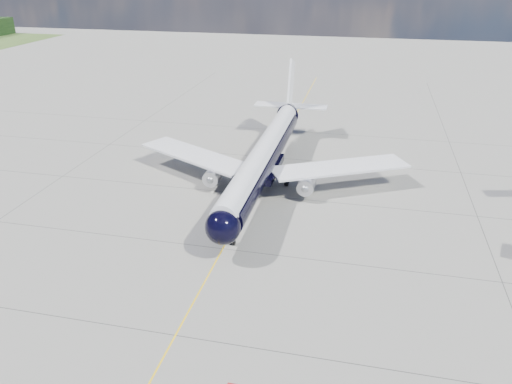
{
  "coord_description": "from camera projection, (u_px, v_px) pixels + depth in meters",
  "views": [
    {
      "loc": [
        14.62,
        -37.22,
        30.14
      ],
      "look_at": [
        2.21,
        17.58,
        4.0
      ],
      "focal_mm": 35.0,
      "sensor_mm": 36.0,
      "label": 1
    }
  ],
  "objects": [
    {
      "name": "main_airliner",
      "position": [
        265.0,
        154.0,
        72.56
      ],
      "size": [
        41.5,
        50.36,
        14.58
      ],
      "rotation": [
        0.0,
        0.0,
        -0.0
      ],
      "color": "black",
      "rests_on": "ground"
    },
    {
      "name": "taxiway_centerline",
      "position": [
        252.0,
        195.0,
        70.66
      ],
      "size": [
        0.16,
        160.0,
        0.01
      ],
      "primitive_type": "cube",
      "color": "yellow",
      "rests_on": "ground"
    },
    {
      "name": "ground",
      "position": [
        260.0,
        181.0,
        75.08
      ],
      "size": [
        320.0,
        320.0,
        0.0
      ],
      "primitive_type": "plane",
      "color": "gray",
      "rests_on": "ground"
    }
  ]
}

